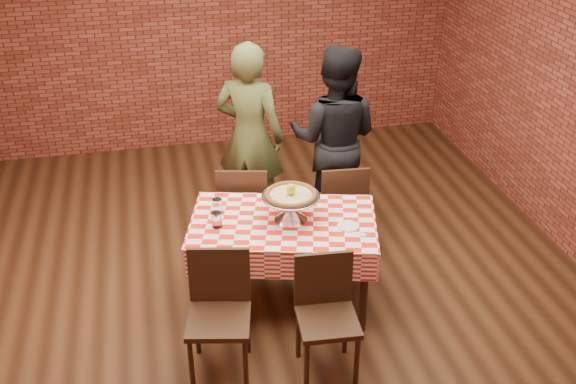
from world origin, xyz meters
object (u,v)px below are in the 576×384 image
object	(u,v)px
chair_near_left	(219,320)
diner_olive	(250,137)
water_glass_left	(217,220)
chair_far_left	(244,207)
chair_near_right	(328,322)
pizza_stand	(291,208)
water_glass_right	(217,206)
table	(283,262)
chair_far_right	(340,205)
diner_black	(334,139)
pizza	(291,195)
condiment_caddy	(289,196)

from	to	relation	value
chair_near_left	diner_olive	xyz separation A→B (m)	(0.56, 1.98, 0.44)
chair_near_left	diner_olive	bearing A→B (deg)	85.96
water_glass_left	chair_far_left	bearing A→B (deg)	67.50
water_glass_left	chair_near_right	xyz separation A→B (m)	(0.63, -0.88, -0.38)
pizza_stand	water_glass_right	world-z (taller)	pizza_stand
table	chair_near_left	xyz separation A→B (m)	(-0.59, -0.68, 0.08)
pizza_stand	chair_far_right	world-z (taller)	pizza_stand
pizza_stand	diner_olive	size ratio (longest dim) A/B	0.25
water_glass_left	diner_black	world-z (taller)	diner_black
pizza	diner_black	xyz separation A→B (m)	(0.65, 1.10, -0.09)
condiment_caddy	diner_olive	xyz separation A→B (m)	(-0.14, 1.05, 0.07)
condiment_caddy	diner_black	xyz separation A→B (m)	(0.61, 0.87, 0.05)
chair_near_left	chair_far_right	size ratio (longest dim) A/B	1.02
pizza	chair_near_right	distance (m)	1.01
chair_far_left	diner_black	world-z (taller)	diner_black
pizza_stand	condiment_caddy	distance (m)	0.24
diner_olive	condiment_caddy	bearing A→B (deg)	127.08
chair_far_left	pizza_stand	bearing A→B (deg)	120.48
pizza	water_glass_left	size ratio (longest dim) A/B	3.26
water_glass_right	chair_far_left	xyz separation A→B (m)	(0.29, 0.56, -0.36)
pizza	chair_near_left	size ratio (longest dim) A/B	0.44
condiment_caddy	chair_near_right	xyz separation A→B (m)	(0.03, -1.10, -0.38)
table	diner_olive	size ratio (longest dim) A/B	0.78
water_glass_right	diner_black	xyz separation A→B (m)	(1.18, 0.89, 0.06)
table	chair_near_right	distance (m)	0.86
pizza_stand	chair_far_right	xyz separation A→B (m)	(0.59, 0.65, -0.41)
table	pizza	bearing A→B (deg)	11.52
pizza_stand	diner_black	bearing A→B (deg)	59.45
table	pizza_stand	distance (m)	0.49
chair_near_right	chair_far_left	size ratio (longest dim) A/B	0.97
chair_near_right	diner_black	distance (m)	2.09
condiment_caddy	pizza_stand	bearing A→B (deg)	-98.13
chair_near_right	chair_far_left	bearing A→B (deg)	104.62
pizza	diner_black	size ratio (longest dim) A/B	0.23
water_glass_right	diner_black	distance (m)	1.48
pizza	water_glass_right	bearing A→B (deg)	158.71
diner_black	water_glass_right	bearing A→B (deg)	62.63
chair_near_left	chair_near_right	bearing A→B (deg)	-1.42
pizza	chair_near_right	bearing A→B (deg)	-85.61
water_glass_left	chair_far_right	distance (m)	1.37
water_glass_left	diner_black	distance (m)	1.63
chair_near_left	pizza_stand	bearing A→B (deg)	58.38
water_glass_right	chair_far_left	bearing A→B (deg)	63.02
water_glass_right	water_glass_left	bearing A→B (deg)	-98.21
diner_olive	diner_black	distance (m)	0.77
diner_black	chair_far_right	bearing A→B (deg)	107.91
table	water_glass_right	bearing A→B (deg)	154.87
table	chair_near_left	world-z (taller)	chair_near_left
pizza_stand	diner_olive	bearing A→B (deg)	94.48
pizza_stand	water_glass_left	world-z (taller)	pizza_stand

